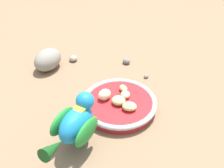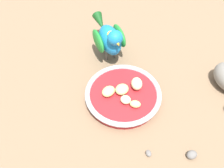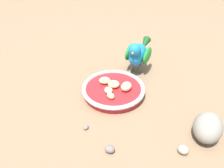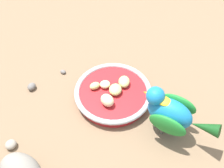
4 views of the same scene
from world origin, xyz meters
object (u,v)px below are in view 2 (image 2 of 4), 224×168
(parrot, at_px, (109,38))
(pebble_1, at_px, (192,155))
(apple_piece_1, at_px, (122,89))
(apple_piece_4, at_px, (108,91))
(apple_piece_3, at_px, (136,104))
(apple_piece_0, at_px, (126,100))
(apple_piece_2, at_px, (137,84))
(pebble_2, at_px, (149,153))
(feeding_bowl, at_px, (123,95))

(parrot, relative_size, pebble_1, 7.52)
(parrot, xyz_separation_m, pebble_1, (0.04, 0.38, -0.07))
(apple_piece_1, xyz_separation_m, apple_piece_4, (0.03, -0.02, -0.00))
(apple_piece_3, xyz_separation_m, pebble_1, (-0.03, 0.18, -0.02))
(apple_piece_0, bearing_deg, pebble_1, 101.56)
(apple_piece_2, relative_size, parrot, 0.20)
(pebble_1, height_order, pebble_2, pebble_1)
(parrot, xyz_separation_m, pebble_2, (0.11, 0.32, -0.07))
(apple_piece_3, distance_m, pebble_2, 0.13)
(apple_piece_1, height_order, apple_piece_4, same)
(apple_piece_0, relative_size, apple_piece_2, 0.73)
(apple_piece_0, xyz_separation_m, apple_piece_4, (0.02, -0.05, 0.00))
(apple_piece_4, relative_size, parrot, 0.20)
(apple_piece_1, height_order, parrot, parrot)
(parrot, relative_size, pebble_2, 11.24)
(apple_piece_0, xyz_separation_m, pebble_1, (-0.04, 0.20, -0.02))
(apple_piece_3, height_order, pebble_2, apple_piece_3)
(apple_piece_1, bearing_deg, parrot, -113.54)
(apple_piece_4, height_order, pebble_1, apple_piece_4)
(apple_piece_0, relative_size, parrot, 0.15)
(pebble_1, bearing_deg, apple_piece_2, -93.29)
(apple_piece_0, height_order, apple_piece_2, apple_piece_2)
(feeding_bowl, distance_m, apple_piece_4, 0.04)
(pebble_1, bearing_deg, parrot, -95.33)
(apple_piece_1, relative_size, pebble_1, 1.49)
(apple_piece_2, xyz_separation_m, pebble_2, (0.09, 0.16, -0.03))
(apple_piece_1, bearing_deg, apple_piece_3, 93.43)
(apple_piece_1, bearing_deg, apple_piece_2, 166.61)
(apple_piece_1, relative_size, apple_piece_3, 1.32)
(feeding_bowl, relative_size, pebble_1, 8.23)
(apple_piece_2, height_order, apple_piece_3, apple_piece_2)
(feeding_bowl, xyz_separation_m, pebble_2, (0.05, 0.16, -0.01))
(apple_piece_2, bearing_deg, pebble_2, 60.42)
(feeding_bowl, bearing_deg, pebble_2, 73.58)
(apple_piece_1, distance_m, pebble_1, 0.24)
(pebble_2, bearing_deg, pebble_1, 141.49)
(apple_piece_3, height_order, parrot, parrot)
(apple_piece_1, xyz_separation_m, pebble_2, (0.05, 0.17, -0.03))
(feeding_bowl, relative_size, apple_piece_1, 5.52)
(feeding_bowl, distance_m, apple_piece_0, 0.03)
(feeding_bowl, xyz_separation_m, apple_piece_4, (0.03, -0.02, 0.02))
(parrot, bearing_deg, apple_piece_1, -9.33)
(pebble_2, bearing_deg, feeding_bowl, -106.42)
(apple_piece_1, bearing_deg, apple_piece_0, 70.45)
(apple_piece_4, distance_m, pebble_2, 0.19)
(feeding_bowl, distance_m, parrot, 0.18)
(apple_piece_1, distance_m, apple_piece_3, 0.06)
(apple_piece_0, xyz_separation_m, parrot, (-0.08, -0.18, 0.04))
(pebble_1, bearing_deg, apple_piece_1, -82.68)
(apple_piece_1, xyz_separation_m, apple_piece_3, (-0.00, 0.06, -0.00))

